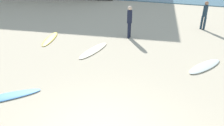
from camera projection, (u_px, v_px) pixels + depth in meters
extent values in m
ellipsoid|color=yellow|center=(50.00, 39.00, 12.30)|extent=(1.27, 2.47, 0.07)
ellipsoid|color=white|center=(205.00, 66.00, 9.12)|extent=(1.55, 2.16, 0.07)
ellipsoid|color=#F3E4C2|center=(94.00, 50.00, 10.74)|extent=(0.79, 2.44, 0.06)
ellipsoid|color=#5599E2|center=(1.00, 98.00, 7.04)|extent=(2.12, 2.12, 0.06)
cylinder|color=#191E33|center=(129.00, 31.00, 12.30)|extent=(0.14, 0.14, 0.86)
cylinder|color=#191E33|center=(130.00, 30.00, 12.47)|extent=(0.14, 0.14, 0.86)
cylinder|color=#191E33|center=(130.00, 17.00, 12.04)|extent=(0.28, 0.28, 0.72)
sphere|color=beige|center=(130.00, 8.00, 11.84)|extent=(0.23, 0.23, 0.23)
cylinder|color=#1E3342|center=(202.00, 23.00, 13.95)|extent=(0.14, 0.14, 0.85)
cylinder|color=#1E3342|center=(205.00, 23.00, 13.82)|extent=(0.14, 0.14, 0.85)
cylinder|color=#1E3342|center=(205.00, 11.00, 13.55)|extent=(0.38, 0.38, 0.71)
sphere|color=#9E7051|center=(207.00, 3.00, 13.35)|extent=(0.23, 0.23, 0.23)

